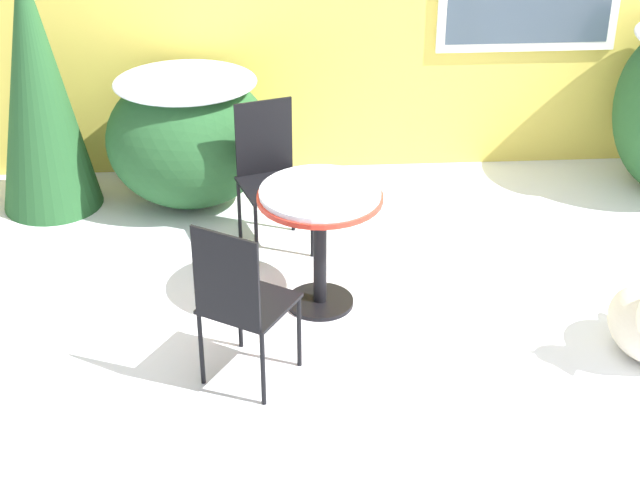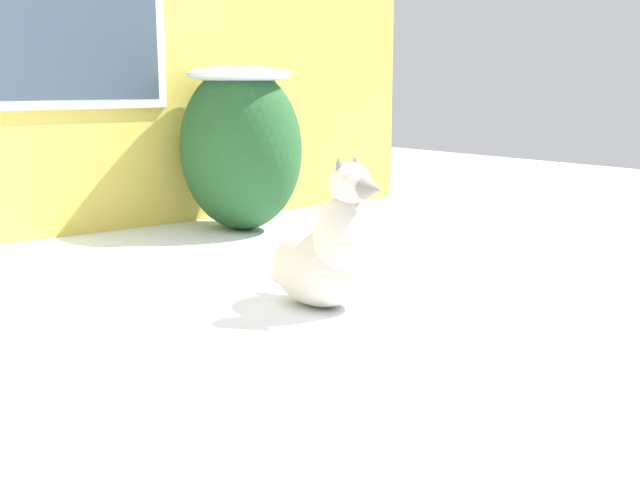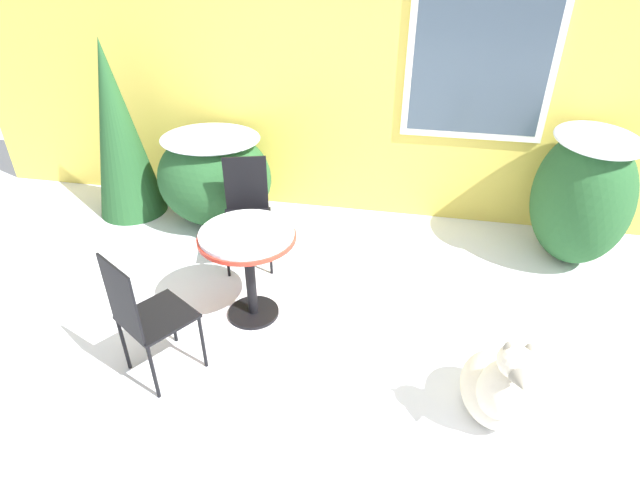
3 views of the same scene
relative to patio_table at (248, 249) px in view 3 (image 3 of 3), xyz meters
The scene contains 9 objects.
ground_plane 0.81m from the patio_table, 35.21° to the right, with size 16.00×16.00×0.00m, color white.
house_wall 2.20m from the patio_table, 74.39° to the left, with size 8.00×0.10×3.23m.
shrub_left 1.56m from the patio_table, 120.50° to the left, with size 1.10×0.97×0.92m.
shrub_middle 2.83m from the patio_table, 28.15° to the left, with size 0.78×1.02×1.15m.
evergreen_bush 2.22m from the patio_table, 141.93° to the left, with size 0.66×0.66×1.72m.
patio_table is the anchor object (origin of this frame).
patio_chair_near_table 0.78m from the patio_table, 109.38° to the left, with size 0.49×0.49×0.92m.
patio_chair_far_side 0.83m from the patio_table, 121.54° to the right, with size 0.54×0.54×0.92m.
dog 1.83m from the patio_table, 20.81° to the right, with size 0.43×0.74×0.71m.
Camera 3 is at (0.62, -2.47, 2.46)m, focal length 28.00 mm.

